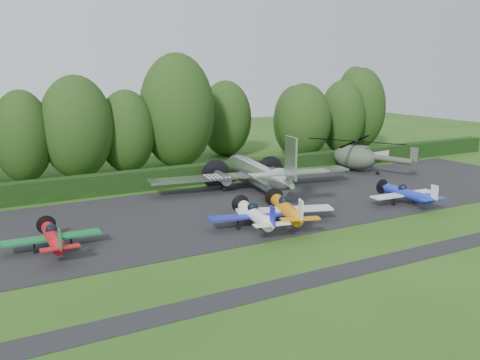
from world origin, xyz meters
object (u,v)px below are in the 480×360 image
light_plane_red (53,237)px  light_plane_blue (407,194)px  light_plane_orange (286,209)px  sign_board (381,155)px  light_plane_white (255,215)px  helicopter (355,155)px  transport_plane (258,174)px

light_plane_red → light_plane_blue: light_plane_blue is taller
light_plane_orange → sign_board: 29.69m
light_plane_white → sign_board: 32.13m
light_plane_white → light_plane_orange: 2.84m
light_plane_white → helicopter: helicopter is taller
helicopter → sign_board: 6.68m
light_plane_blue → sign_board: light_plane_blue is taller
light_plane_white → transport_plane: bearing=46.7°
light_plane_red → light_plane_orange: bearing=-10.2°
light_plane_white → light_plane_orange: (2.84, -0.03, 0.10)m
light_plane_orange → transport_plane: bearing=51.6°
transport_plane → light_plane_orange: size_ratio=2.57×
transport_plane → light_plane_white: size_ratio=2.79×
light_plane_white → sign_board: bearing=18.1°
light_plane_orange → light_plane_blue: size_ratio=1.18×
light_plane_white → helicopter: 25.64m
helicopter → light_plane_orange: bearing=-127.4°
light_plane_white → light_plane_blue: 15.55m
sign_board → light_plane_orange: bearing=-141.2°
light_plane_blue → light_plane_red: bearing=170.6°
helicopter → transport_plane: bearing=-151.2°
transport_plane → light_plane_blue: 14.11m
light_plane_blue → sign_board: bearing=48.3°
light_plane_blue → transport_plane: bearing=125.9°
transport_plane → light_plane_orange: (-3.67, -10.35, -0.63)m
transport_plane → helicopter: transport_plane is taller
transport_plane → light_plane_white: (-6.51, -10.33, -0.73)m
transport_plane → sign_board: (21.54, 5.33, -0.76)m
light_plane_red → light_plane_blue: (29.99, -2.85, 0.02)m
light_plane_red → light_plane_orange: 17.45m
transport_plane → light_plane_blue: transport_plane is taller
transport_plane → light_plane_red: (-20.95, -7.96, -0.84)m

